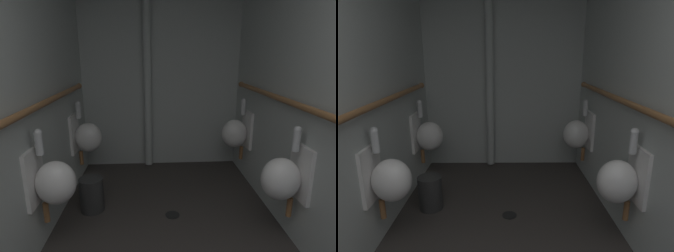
# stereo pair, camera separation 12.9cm
# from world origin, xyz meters

# --- Properties ---
(floor) EXTENTS (2.19, 3.69, 0.08)m
(floor) POSITION_xyz_m (0.00, 1.79, -0.04)
(floor) COLOR #383330
(floor) RESTS_ON ground
(wall_left) EXTENTS (0.06, 3.69, 2.53)m
(wall_left) POSITION_xyz_m (-1.06, 1.79, 1.26)
(wall_left) COLOR #B7BEBA
(wall_left) RESTS_ON ground
(wall_right) EXTENTS (0.06, 3.69, 2.53)m
(wall_right) POSITION_xyz_m (1.06, 1.79, 1.26)
(wall_right) COLOR #B7BEBA
(wall_right) RESTS_ON ground
(wall_back) EXTENTS (2.19, 0.06, 2.53)m
(wall_back) POSITION_xyz_m (0.00, 3.60, 1.26)
(wall_back) COLOR #B7BEBA
(wall_back) RESTS_ON ground
(urinal_left_mid) EXTENTS (0.32, 0.30, 0.76)m
(urinal_left_mid) POSITION_xyz_m (-0.89, 1.83, 0.59)
(urinal_left_mid) COLOR white
(urinal_left_far) EXTENTS (0.32, 0.30, 0.76)m
(urinal_left_far) POSITION_xyz_m (-0.89, 2.98, 0.59)
(urinal_left_far) COLOR white
(urinal_right_mid) EXTENTS (0.32, 0.30, 0.76)m
(urinal_right_mid) POSITION_xyz_m (0.89, 1.79, 0.59)
(urinal_right_mid) COLOR white
(urinal_right_far) EXTENTS (0.32, 0.30, 0.76)m
(urinal_right_far) POSITION_xyz_m (0.89, 3.04, 0.59)
(urinal_right_far) COLOR white
(supply_pipe_left) EXTENTS (0.06, 2.90, 0.06)m
(supply_pipe_left) POSITION_xyz_m (-0.97, 1.76, 1.15)
(supply_pipe_left) COLOR #936038
(supply_pipe_right) EXTENTS (0.06, 2.94, 0.06)m
(supply_pipe_right) POSITION_xyz_m (0.97, 1.80, 1.15)
(supply_pipe_right) COLOR #936038
(standpipe_back_wall) EXTENTS (0.10, 0.10, 2.48)m
(standpipe_back_wall) POSITION_xyz_m (-0.18, 3.49, 1.26)
(standpipe_back_wall) COLOR #B7BEBA
(standpipe_back_wall) RESTS_ON ground
(floor_drain) EXTENTS (0.14, 0.14, 0.01)m
(floor_drain) POSITION_xyz_m (0.06, 2.25, 0.00)
(floor_drain) COLOR black
(floor_drain) RESTS_ON ground
(waste_bin) EXTENTS (0.23, 0.23, 0.34)m
(waste_bin) POSITION_xyz_m (-0.74, 2.40, 0.17)
(waste_bin) COLOR #2D2D2D
(waste_bin) RESTS_ON ground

